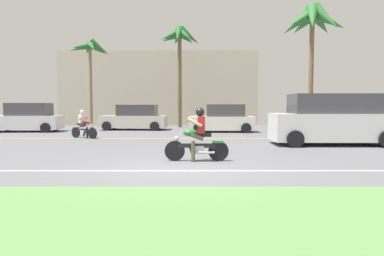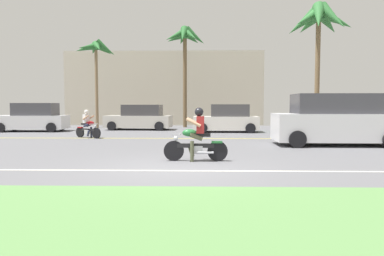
# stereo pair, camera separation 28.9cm
# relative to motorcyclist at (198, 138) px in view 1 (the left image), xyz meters

# --- Properties ---
(ground) EXTENTS (56.00, 30.00, 0.04)m
(ground) POSITION_rel_motorcyclist_xyz_m (-0.47, 1.80, -0.66)
(ground) COLOR slate
(grass_median) EXTENTS (56.00, 3.80, 0.06)m
(grass_median) POSITION_rel_motorcyclist_xyz_m (-0.47, -5.30, -0.61)
(grass_median) COLOR #5B8C4C
(grass_median) RESTS_ON ground
(lane_line_near) EXTENTS (50.40, 0.12, 0.01)m
(lane_line_near) POSITION_rel_motorcyclist_xyz_m (-0.47, -1.50, -0.64)
(lane_line_near) COLOR silver
(lane_line_near) RESTS_ON ground
(lane_line_far) EXTENTS (50.40, 0.12, 0.01)m
(lane_line_far) POSITION_rel_motorcyclist_xyz_m (-0.47, 6.69, -0.64)
(lane_line_far) COLOR yellow
(lane_line_far) RESTS_ON ground
(motorcyclist) EXTENTS (1.81, 0.59, 1.52)m
(motorcyclist) POSITION_rel_motorcyclist_xyz_m (0.00, 0.00, 0.00)
(motorcyclist) COLOR black
(motorcyclist) RESTS_ON ground
(suv_nearby) EXTENTS (4.92, 2.12, 2.01)m
(suv_nearby) POSITION_rel_motorcyclist_xyz_m (5.43, 4.05, 0.33)
(suv_nearby) COLOR silver
(suv_nearby) RESTS_ON ground
(parked_car_0) EXTENTS (4.11, 2.14, 1.68)m
(parked_car_0) POSITION_rel_motorcyclist_xyz_m (-9.88, 10.91, 0.14)
(parked_car_0) COLOR silver
(parked_car_0) RESTS_ON ground
(parked_car_1) EXTENTS (4.21, 2.12, 1.58)m
(parked_car_1) POSITION_rel_motorcyclist_xyz_m (-3.77, 12.46, 0.10)
(parked_car_1) COLOR beige
(parked_car_1) RESTS_ON ground
(parked_car_2) EXTENTS (3.74, 1.84, 1.61)m
(parked_car_2) POSITION_rel_motorcyclist_xyz_m (1.63, 10.67, 0.10)
(parked_car_2) COLOR white
(parked_car_2) RESTS_ON ground
(parked_car_3) EXTENTS (4.36, 2.05, 1.49)m
(parked_car_3) POSITION_rel_motorcyclist_xyz_m (6.62, 10.80, 0.06)
(parked_car_3) COLOR #2D663D
(parked_car_3) RESTS_ON ground
(palm_tree_0) EXTENTS (4.53, 4.64, 8.41)m
(palm_tree_0) POSITION_rel_motorcyclist_xyz_m (8.07, 14.61, 6.45)
(palm_tree_0) COLOR brown
(palm_tree_0) RESTS_ON ground
(palm_tree_1) EXTENTS (2.84, 2.77, 6.01)m
(palm_tree_1) POSITION_rel_motorcyclist_xyz_m (-6.98, 14.11, 4.53)
(palm_tree_1) COLOR #846B4C
(palm_tree_1) RESTS_ON ground
(palm_tree_2) EXTENTS (3.01, 3.13, 7.00)m
(palm_tree_2) POSITION_rel_motorcyclist_xyz_m (-1.00, 14.95, 5.34)
(palm_tree_2) COLOR brown
(palm_tree_2) RESTS_ON ground
(motorcyclist_distant) EXTENTS (1.44, 0.87, 1.35)m
(motorcyclist_distant) POSITION_rel_motorcyclist_xyz_m (-5.29, 6.85, -0.07)
(motorcyclist_distant) COLOR black
(motorcyclist_distant) RESTS_ON ground
(building_far) EXTENTS (15.64, 4.00, 5.77)m
(building_far) POSITION_rel_motorcyclist_xyz_m (-2.83, 19.80, 2.24)
(building_far) COLOR beige
(building_far) RESTS_ON ground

